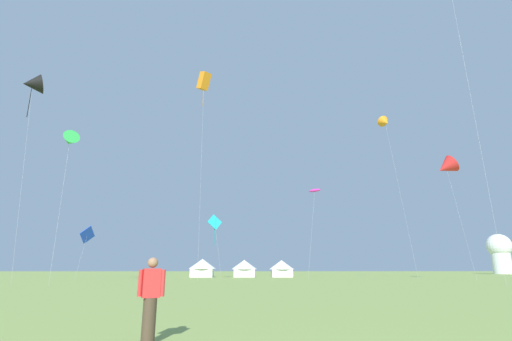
{
  "coord_description": "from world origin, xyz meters",
  "views": [
    {
      "loc": [
        -1.09,
        -3.75,
        1.5
      ],
      "look_at": [
        0.0,
        32.0,
        11.03
      ],
      "focal_mm": 25.82,
      "sensor_mm": 36.0,
      "label": 1
    }
  ],
  "objects_px": {
    "kite_blue_diamond": "(87,235)",
    "kite_cyan_diamond": "(215,223)",
    "kite_orange_box": "(204,81)",
    "observatory_dome": "(500,251)",
    "kite_black_delta": "(32,84)",
    "kite_magenta_parafoil": "(315,191)",
    "person_spectator": "(150,300)",
    "festival_tent_left": "(202,267)",
    "festival_tent_right": "(282,268)",
    "festival_tent_center": "(244,268)",
    "kite_orange_delta": "(385,122)",
    "kite_red_delta": "(446,167)",
    "kite_green_delta": "(70,140)"
  },
  "relations": [
    {
      "from": "kite_green_delta",
      "to": "person_spectator",
      "type": "relative_size",
      "value": 8.88
    },
    {
      "from": "kite_red_delta",
      "to": "festival_tent_center",
      "type": "height_order",
      "value": "kite_red_delta"
    },
    {
      "from": "kite_black_delta",
      "to": "festival_tent_left",
      "type": "relative_size",
      "value": 4.75
    },
    {
      "from": "kite_black_delta",
      "to": "kite_red_delta",
      "type": "relative_size",
      "value": 1.31
    },
    {
      "from": "kite_blue_diamond",
      "to": "kite_orange_box",
      "type": "xyz_separation_m",
      "value": [
        17.02,
        -5.28,
        22.68
      ]
    },
    {
      "from": "festival_tent_left",
      "to": "observatory_dome",
      "type": "xyz_separation_m",
      "value": [
        78.13,
        34.89,
        4.29
      ]
    },
    {
      "from": "kite_blue_diamond",
      "to": "kite_cyan_diamond",
      "type": "xyz_separation_m",
      "value": [
        18.56,
        3.46,
        2.21
      ]
    },
    {
      "from": "festival_tent_left",
      "to": "festival_tent_center",
      "type": "relative_size",
      "value": 1.06
    },
    {
      "from": "kite_black_delta",
      "to": "festival_tent_right",
      "type": "height_order",
      "value": "kite_black_delta"
    },
    {
      "from": "kite_green_delta",
      "to": "festival_tent_right",
      "type": "bearing_deg",
      "value": 50.85
    },
    {
      "from": "observatory_dome",
      "to": "festival_tent_center",
      "type": "bearing_deg",
      "value": -153.75
    },
    {
      "from": "kite_black_delta",
      "to": "festival_tent_center",
      "type": "height_order",
      "value": "kite_black_delta"
    },
    {
      "from": "kite_blue_diamond",
      "to": "person_spectator",
      "type": "height_order",
      "value": "kite_blue_diamond"
    },
    {
      "from": "kite_red_delta",
      "to": "kite_cyan_diamond",
      "type": "relative_size",
      "value": 1.74
    },
    {
      "from": "person_spectator",
      "to": "festival_tent_left",
      "type": "height_order",
      "value": "festival_tent_left"
    },
    {
      "from": "festival_tent_center",
      "to": "person_spectator",
      "type": "bearing_deg",
      "value": -91.9
    },
    {
      "from": "kite_black_delta",
      "to": "observatory_dome",
      "type": "distance_m",
      "value": 115.26
    },
    {
      "from": "festival_tent_left",
      "to": "kite_green_delta",
      "type": "bearing_deg",
      "value": -109.57
    },
    {
      "from": "kite_green_delta",
      "to": "festival_tent_left",
      "type": "height_order",
      "value": "kite_green_delta"
    },
    {
      "from": "kite_blue_diamond",
      "to": "festival_tent_right",
      "type": "xyz_separation_m",
      "value": [
        29.97,
        11.12,
        -4.71
      ]
    },
    {
      "from": "kite_red_delta",
      "to": "festival_tent_right",
      "type": "distance_m",
      "value": 31.34
    },
    {
      "from": "kite_orange_box",
      "to": "kite_magenta_parafoil",
      "type": "distance_m",
      "value": 23.91
    },
    {
      "from": "kite_red_delta",
      "to": "kite_orange_box",
      "type": "bearing_deg",
      "value": 179.55
    },
    {
      "from": "kite_blue_diamond",
      "to": "person_spectator",
      "type": "distance_m",
      "value": 52.6
    },
    {
      "from": "kite_orange_box",
      "to": "kite_magenta_parafoil",
      "type": "height_order",
      "value": "kite_orange_box"
    },
    {
      "from": "kite_blue_diamond",
      "to": "festival_tent_left",
      "type": "height_order",
      "value": "kite_blue_diamond"
    },
    {
      "from": "kite_red_delta",
      "to": "festival_tent_center",
      "type": "bearing_deg",
      "value": 150.17
    },
    {
      "from": "kite_black_delta",
      "to": "kite_magenta_parafoil",
      "type": "distance_m",
      "value": 39.88
    },
    {
      "from": "kite_blue_diamond",
      "to": "kite_black_delta",
      "type": "bearing_deg",
      "value": -91.5
    },
    {
      "from": "kite_black_delta",
      "to": "kite_red_delta",
      "type": "distance_m",
      "value": 54.68
    },
    {
      "from": "kite_orange_box",
      "to": "kite_black_delta",
      "type": "bearing_deg",
      "value": -143.95
    },
    {
      "from": "kite_black_delta",
      "to": "person_spectator",
      "type": "relative_size",
      "value": 13.14
    },
    {
      "from": "kite_red_delta",
      "to": "kite_green_delta",
      "type": "xyz_separation_m",
      "value": [
        -47.3,
        -13.78,
        -1.33
      ]
    },
    {
      "from": "festival_tent_left",
      "to": "kite_black_delta",
      "type": "bearing_deg",
      "value": -119.48
    },
    {
      "from": "kite_blue_diamond",
      "to": "observatory_dome",
      "type": "relative_size",
      "value": 0.71
    },
    {
      "from": "kite_blue_diamond",
      "to": "kite_cyan_diamond",
      "type": "relative_size",
      "value": 0.77
    },
    {
      "from": "festival_tent_left",
      "to": "kite_orange_box",
      "type": "bearing_deg",
      "value": -86.45
    },
    {
      "from": "festival_tent_right",
      "to": "kite_cyan_diamond",
      "type": "bearing_deg",
      "value": -146.13
    },
    {
      "from": "kite_magenta_parafoil",
      "to": "festival_tent_right",
      "type": "bearing_deg",
      "value": 110.69
    },
    {
      "from": "kite_black_delta",
      "to": "person_spectator",
      "type": "xyz_separation_m",
      "value": [
        21.89,
        -29.71,
        -20.59
      ]
    },
    {
      "from": "kite_orange_box",
      "to": "festival_tent_center",
      "type": "height_order",
      "value": "kite_orange_box"
    },
    {
      "from": "kite_blue_diamond",
      "to": "festival_tent_center",
      "type": "xyz_separation_m",
      "value": [
        23.37,
        11.12,
        -4.68
      ]
    },
    {
      "from": "kite_orange_delta",
      "to": "kite_cyan_diamond",
      "type": "distance_m",
      "value": 32.5
    },
    {
      "from": "festival_tent_right",
      "to": "observatory_dome",
      "type": "height_order",
      "value": "observatory_dome"
    },
    {
      "from": "kite_orange_delta",
      "to": "festival_tent_center",
      "type": "relative_size",
      "value": 5.75
    },
    {
      "from": "kite_orange_box",
      "to": "kite_orange_delta",
      "type": "bearing_deg",
      "value": 10.07
    },
    {
      "from": "kite_orange_box",
      "to": "observatory_dome",
      "type": "height_order",
      "value": "kite_orange_box"
    },
    {
      "from": "kite_orange_box",
      "to": "kite_cyan_diamond",
      "type": "xyz_separation_m",
      "value": [
        1.54,
        8.74,
        -20.46
      ]
    },
    {
      "from": "observatory_dome",
      "to": "person_spectator",
      "type": "bearing_deg",
      "value": -127.8
    },
    {
      "from": "kite_black_delta",
      "to": "festival_tent_left",
      "type": "distance_m",
      "value": 38.84
    }
  ]
}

